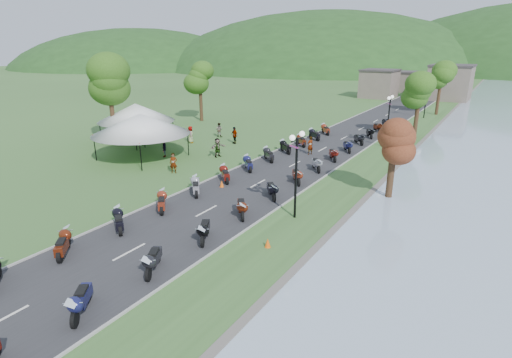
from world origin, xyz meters
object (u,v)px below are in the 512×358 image
Objects in this scene: pedestrian_b at (219,137)px; pedestrian_c at (164,157)px; pedestrian_a at (174,173)px; vendor_tent_main at (142,136)px.

pedestrian_c is (0.77, -9.32, 0.00)m from pedestrian_b.
pedestrian_a is 0.90× the size of pedestrian_c.
pedestrian_a reaches higher than pedestrian_b.
pedestrian_c reaches higher than pedestrian_b.
pedestrian_c is (1.28, 1.27, -2.00)m from vendor_tent_main.
pedestrian_a is 5.20m from pedestrian_c.
pedestrian_b is at bearing 77.94° from pedestrian_a.
pedestrian_b is at bearing 140.45° from pedestrian_c.
vendor_tent_main is 6.07m from pedestrian_a.
pedestrian_b is (-4.91, 12.47, 0.00)m from pedestrian_a.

